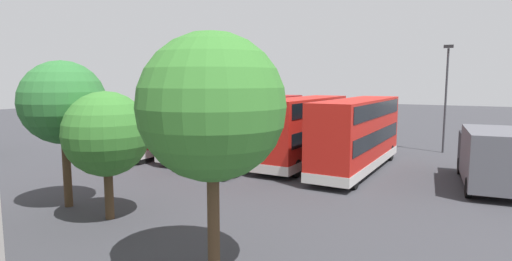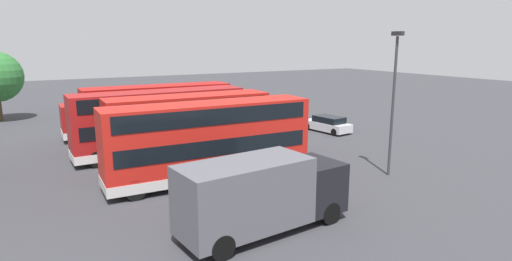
% 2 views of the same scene
% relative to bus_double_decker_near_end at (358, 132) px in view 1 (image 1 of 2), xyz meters
% --- Properties ---
extents(ground_plane, '(140.00, 140.00, 0.00)m').
position_rel_bus_double_decker_near_end_xyz_m(ground_plane, '(7.21, -9.46, -2.45)').
color(ground_plane, '#38383D').
extents(bus_double_decker_near_end, '(2.95, 11.97, 4.55)m').
position_rel_bus_double_decker_near_end_xyz_m(bus_double_decker_near_end, '(0.00, 0.00, 0.00)').
color(bus_double_decker_near_end, red).
rests_on(bus_double_decker_near_end, ground).
extents(bus_double_decker_second, '(2.84, 10.60, 4.55)m').
position_rel_bus_double_decker_near_end_xyz_m(bus_double_decker_second, '(3.74, -0.23, -0.00)').
color(bus_double_decker_second, red).
rests_on(bus_double_decker_second, ground).
extents(bus_double_decker_third, '(2.79, 12.09, 4.55)m').
position_rel_bus_double_decker_near_end_xyz_m(bus_double_decker_third, '(7.10, 0.64, 0.00)').
color(bus_double_decker_third, '#A51919').
rests_on(bus_double_decker_third, ground).
extents(bus_double_decker_fourth, '(2.72, 11.46, 4.55)m').
position_rel_bus_double_decker_near_end_xyz_m(bus_double_decker_fourth, '(10.69, -0.32, -0.00)').
color(bus_double_decker_fourth, '#B71411').
rests_on(bus_double_decker_fourth, ground).
extents(bus_single_deck_fifth, '(2.90, 11.52, 2.95)m').
position_rel_bus_double_decker_near_end_xyz_m(bus_single_deck_fifth, '(14.59, 0.75, -0.83)').
color(bus_single_deck_fifth, '#A51919').
rests_on(bus_single_deck_fifth, ground).
extents(box_truck_blue, '(3.18, 7.70, 3.20)m').
position_rel_bus_double_decker_near_end_xyz_m(box_truck_blue, '(-7.23, 0.82, -0.74)').
color(box_truck_blue, '#595960').
rests_on(box_truck_blue, ground).
extents(car_hatchback_silver, '(4.14, 4.50, 1.43)m').
position_rel_bus_double_decker_near_end_xyz_m(car_hatchback_silver, '(16.43, -13.18, -1.75)').
color(car_hatchback_silver, '#A5D14C').
rests_on(car_hatchback_silver, ground).
extents(car_small_green, '(4.62, 2.35, 1.43)m').
position_rel_bus_double_decker_near_end_xyz_m(car_small_green, '(7.20, -14.55, -1.75)').
color(car_small_green, silver).
rests_on(car_small_green, ground).
extents(lamp_post_tall, '(0.70, 0.30, 8.46)m').
position_rel_bus_double_decker_near_end_xyz_m(lamp_post_tall, '(-4.42, -9.74, 2.47)').
color(lamp_post_tall, '#38383D').
rests_on(lamp_post_tall, ground).
extents(waste_bin_yellow, '(0.60, 0.60, 0.95)m').
position_rel_bus_double_decker_near_end_xyz_m(waste_bin_yellow, '(21.05, -14.28, -1.98)').
color(waste_bin_yellow, yellow).
rests_on(waste_bin_yellow, ground).
extents(tree_leftmost, '(3.46, 3.46, 5.29)m').
position_rel_bus_double_decker_near_end_xyz_m(tree_leftmost, '(6.78, 13.92, 1.09)').
color(tree_leftmost, '#4C3823').
rests_on(tree_leftmost, ground).
extents(tree_midleft, '(4.23, 4.23, 7.08)m').
position_rel_bus_double_decker_near_end_xyz_m(tree_midleft, '(0.23, 15.94, 2.49)').
color(tree_midleft, '#4C3823').
rests_on(tree_midleft, ground).
extents(tree_rightmost, '(3.70, 3.70, 6.59)m').
position_rel_bus_double_decker_near_end_xyz_m(tree_rightmost, '(9.74, 13.61, 2.27)').
color(tree_rightmost, '#4C3823').
rests_on(tree_rightmost, ground).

